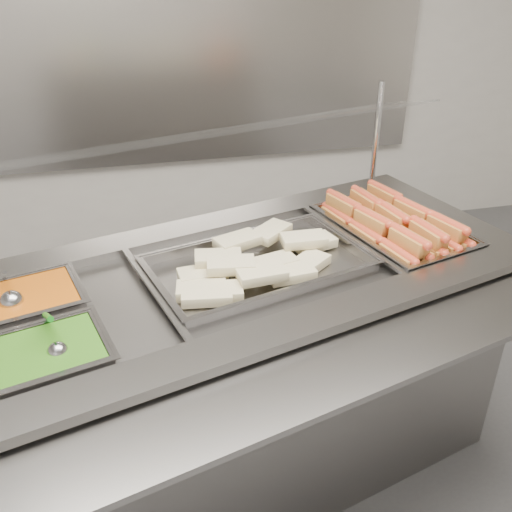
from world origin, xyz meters
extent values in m
cube|color=#9D9893|center=(0.00, 2.45, 1.20)|extent=(3.00, 0.04, 1.20)
cube|color=slate|center=(-0.03, 0.52, 0.44)|extent=(1.95, 1.21, 0.88)
cube|color=slate|center=(0.06, 0.18, 0.89)|extent=(1.87, 0.63, 0.03)
cube|color=slate|center=(-0.12, 0.86, 0.89)|extent=(1.87, 0.63, 0.03)
cube|color=slate|center=(0.82, 0.75, 0.89)|extent=(0.28, 0.59, 0.03)
cube|color=black|center=(-0.03, 0.52, 0.78)|extent=(1.73, 0.99, 0.02)
cube|color=slate|center=(0.39, 0.63, 0.90)|extent=(0.17, 0.56, 0.01)
cube|color=slate|center=(-0.32, 0.44, 0.90)|extent=(0.17, 0.56, 0.01)
cube|color=slate|center=(0.10, 0.02, 0.86)|extent=(1.82, 0.72, 0.02)
cylinder|color=slate|center=(0.85, 0.35, 0.83)|extent=(0.09, 0.26, 0.02)
cylinder|color=silver|center=(0.64, 1.04, 1.13)|extent=(0.02, 0.02, 0.44)
cube|color=silver|center=(-0.09, 0.72, 1.29)|extent=(1.69, 0.72, 0.09)
cube|color=#B33C09|center=(-0.70, 0.49, 0.87)|extent=(0.33, 0.29, 0.09)
cube|color=#19560D|center=(-0.62, 0.21, 0.87)|extent=(0.33, 0.29, 0.09)
cube|color=#AA6823|center=(0.50, 0.48, 0.89)|extent=(0.09, 0.16, 0.05)
cylinder|color=#C04322|center=(0.50, 0.48, 0.91)|extent=(0.07, 0.17, 0.03)
cube|color=#AA6823|center=(0.46, 0.65, 0.89)|extent=(0.09, 0.16, 0.05)
cylinder|color=#C04322|center=(0.46, 0.65, 0.91)|extent=(0.07, 0.17, 0.03)
cube|color=#AA6823|center=(0.41, 0.82, 0.89)|extent=(0.09, 0.16, 0.05)
cylinder|color=#C04322|center=(0.41, 0.82, 0.91)|extent=(0.07, 0.17, 0.03)
cube|color=#AA6823|center=(0.56, 0.50, 0.89)|extent=(0.09, 0.16, 0.05)
cylinder|color=#C04322|center=(0.56, 0.50, 0.91)|extent=(0.07, 0.17, 0.03)
cube|color=#AA6823|center=(0.52, 0.67, 0.89)|extent=(0.09, 0.16, 0.05)
cylinder|color=#C04322|center=(0.52, 0.67, 0.91)|extent=(0.08, 0.17, 0.03)
cube|color=#AA6823|center=(0.47, 0.84, 0.89)|extent=(0.09, 0.16, 0.05)
cylinder|color=#C04322|center=(0.47, 0.84, 0.91)|extent=(0.08, 0.17, 0.03)
cube|color=#AA6823|center=(0.62, 0.52, 0.89)|extent=(0.09, 0.16, 0.05)
cylinder|color=#C04322|center=(0.62, 0.52, 0.91)|extent=(0.08, 0.17, 0.03)
cube|color=#AA6823|center=(0.58, 0.69, 0.89)|extent=(0.09, 0.16, 0.05)
cylinder|color=#C04322|center=(0.58, 0.69, 0.91)|extent=(0.07, 0.17, 0.03)
cube|color=#AA6823|center=(0.53, 0.86, 0.89)|extent=(0.09, 0.16, 0.05)
cylinder|color=#C04322|center=(0.53, 0.86, 0.91)|extent=(0.08, 0.17, 0.03)
cube|color=#AA6823|center=(0.69, 0.53, 0.89)|extent=(0.09, 0.16, 0.05)
cylinder|color=#C04322|center=(0.69, 0.53, 0.91)|extent=(0.08, 0.17, 0.03)
cube|color=#AA6823|center=(0.64, 0.70, 0.89)|extent=(0.09, 0.16, 0.05)
cylinder|color=#C04322|center=(0.64, 0.70, 0.91)|extent=(0.08, 0.17, 0.03)
cube|color=#AA6823|center=(0.59, 0.87, 0.89)|extent=(0.09, 0.16, 0.05)
cylinder|color=#C04322|center=(0.59, 0.87, 0.91)|extent=(0.08, 0.17, 0.03)
cube|color=#AA6823|center=(0.75, 0.55, 0.89)|extent=(0.09, 0.16, 0.05)
cylinder|color=#C04322|center=(0.75, 0.55, 0.91)|extent=(0.08, 0.17, 0.03)
cube|color=#AA6823|center=(0.54, 0.49, 0.94)|extent=(0.09, 0.16, 0.05)
cylinder|color=#C04322|center=(0.54, 0.49, 0.96)|extent=(0.08, 0.17, 0.03)
cube|color=#AA6823|center=(0.48, 0.66, 0.94)|extent=(0.10, 0.16, 0.05)
cylinder|color=#C04322|center=(0.48, 0.66, 0.96)|extent=(0.08, 0.17, 0.03)
cube|color=#AA6823|center=(0.43, 0.83, 0.94)|extent=(0.10, 0.16, 0.05)
cylinder|color=#C04322|center=(0.43, 0.83, 0.96)|extent=(0.08, 0.17, 0.03)
cube|color=#AA6823|center=(0.63, 0.52, 0.94)|extent=(0.08, 0.16, 0.05)
cylinder|color=#C04322|center=(0.63, 0.52, 0.96)|extent=(0.06, 0.17, 0.03)
cube|color=#AA6823|center=(0.57, 0.69, 0.94)|extent=(0.08, 0.16, 0.05)
cylinder|color=#C04322|center=(0.57, 0.69, 0.96)|extent=(0.06, 0.17, 0.03)
cube|color=#AA6823|center=(0.53, 0.84, 0.94)|extent=(0.08, 0.16, 0.05)
cylinder|color=#C04322|center=(0.53, 0.84, 0.96)|extent=(0.06, 0.17, 0.03)
cube|color=#AA6823|center=(0.72, 0.56, 0.94)|extent=(0.10, 0.16, 0.05)
cylinder|color=#C04322|center=(0.72, 0.56, 0.96)|extent=(0.08, 0.17, 0.03)
cube|color=#AA6823|center=(0.66, 0.71, 0.94)|extent=(0.10, 0.16, 0.05)
cylinder|color=#C04322|center=(0.66, 0.71, 0.96)|extent=(0.08, 0.17, 0.03)
cube|color=#AA6823|center=(0.63, 0.88, 0.94)|extent=(0.09, 0.16, 0.05)
cylinder|color=#C04322|center=(0.63, 0.88, 0.96)|extent=(0.08, 0.17, 0.03)
cube|color=tan|center=(-0.17, 0.50, 0.90)|extent=(0.16, 0.10, 0.03)
cube|color=tan|center=(0.25, 0.63, 0.90)|extent=(0.17, 0.12, 0.03)
cube|color=tan|center=(-0.18, 0.42, 0.90)|extent=(0.16, 0.11, 0.03)
cube|color=tan|center=(0.11, 0.45, 0.90)|extent=(0.16, 0.10, 0.03)
cube|color=tan|center=(-0.17, 0.38, 0.90)|extent=(0.16, 0.11, 0.03)
cube|color=tan|center=(0.07, 0.52, 0.90)|extent=(0.17, 0.12, 0.03)
cube|color=tan|center=(0.19, 0.50, 0.90)|extent=(0.17, 0.16, 0.03)
cube|color=tan|center=(-0.14, 0.39, 0.90)|extent=(0.16, 0.10, 0.03)
cube|color=tan|center=(-0.11, 0.55, 0.93)|extent=(0.16, 0.11, 0.03)
cube|color=tan|center=(0.01, 0.42, 0.93)|extent=(0.16, 0.10, 0.03)
cube|color=tan|center=(-0.08, 0.49, 0.93)|extent=(0.16, 0.11, 0.03)
cube|color=tan|center=(0.11, 0.69, 0.93)|extent=(0.17, 0.16, 0.03)
cube|color=tan|center=(-0.02, 0.64, 0.93)|extent=(0.17, 0.13, 0.03)
cube|color=tan|center=(0.20, 0.60, 0.93)|extent=(0.15, 0.09, 0.03)
sphere|color=#A0A0A5|center=(-0.73, 0.46, 0.91)|extent=(0.07, 0.07, 0.07)
cylinder|color=#A0A0A5|center=(-0.75, 0.54, 0.97)|extent=(0.06, 0.16, 0.09)
sphere|color=#A0A0A5|center=(-0.59, 0.20, 0.91)|extent=(0.06, 0.06, 0.06)
cylinder|color=#157B17|center=(-0.61, 0.27, 0.97)|extent=(0.06, 0.15, 0.09)
camera|label=1|loc=(-0.36, -1.05, 1.84)|focal=40.00mm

